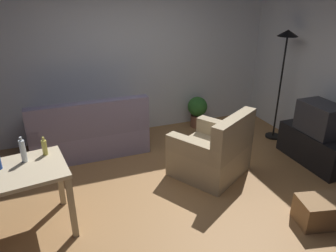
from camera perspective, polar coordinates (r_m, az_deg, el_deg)
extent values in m
cube|color=#9E7042|center=(4.09, 1.20, -12.69)|extent=(5.20, 4.40, 0.02)
cube|color=silver|center=(5.50, -7.45, 12.36)|extent=(5.20, 0.10, 2.70)
cube|color=gray|center=(5.21, -13.78, -2.16)|extent=(1.73, 0.84, 0.40)
cube|color=slate|center=(4.72, -13.74, 1.16)|extent=(1.73, 0.16, 0.52)
cube|color=gray|center=(5.22, -5.60, 2.18)|extent=(0.16, 0.84, 0.22)
cube|color=gray|center=(5.08, -22.86, -0.28)|extent=(0.16, 0.84, 0.22)
cube|color=black|center=(5.17, 24.68, -3.49)|extent=(0.44, 1.10, 0.48)
cube|color=#2D2D33|center=(5.00, 25.57, 1.22)|extent=(0.40, 0.60, 0.44)
cube|color=black|center=(5.14, 27.18, 1.51)|extent=(0.01, 0.52, 0.36)
cylinder|color=black|center=(5.86, 18.22, -1.71)|extent=(0.26, 0.26, 0.03)
cylinder|color=black|center=(5.57, 19.33, 6.26)|extent=(0.03, 0.03, 1.68)
cone|color=black|center=(5.39, 20.64, 15.30)|extent=(0.32, 0.32, 0.10)
cube|color=#C6B28E|center=(3.51, -27.64, -7.83)|extent=(1.28, 0.86, 0.04)
cube|color=tan|center=(3.47, -16.78, -13.79)|extent=(0.07, 0.07, 0.72)
cube|color=tan|center=(3.99, -18.81, -8.78)|extent=(0.07, 0.07, 0.72)
cylinder|color=brown|center=(5.98, 5.19, 0.97)|extent=(0.24, 0.24, 0.22)
sphere|color=#2D6B28|center=(5.88, 5.29, 3.48)|extent=(0.36, 0.36, 0.36)
cube|color=tan|center=(4.52, 7.35, -5.87)|extent=(1.20, 1.18, 0.40)
cube|color=tan|center=(4.17, 11.66, -1.74)|extent=(0.85, 0.60, 0.52)
cube|color=tan|center=(4.67, 9.93, -0.75)|extent=(0.57, 0.80, 0.22)
cube|color=tan|center=(4.09, 4.86, -4.14)|extent=(0.57, 0.80, 0.22)
cube|color=olive|center=(3.99, 25.48, -13.59)|extent=(0.54, 0.44, 0.30)
cylinder|color=silver|center=(3.57, -24.47, -4.12)|extent=(0.06, 0.06, 0.24)
cylinder|color=silver|center=(3.51, -24.85, -2.10)|extent=(0.03, 0.03, 0.04)
cylinder|color=#BCB24C|center=(3.64, -21.18, -3.62)|extent=(0.05, 0.05, 0.17)
cylinder|color=#BCB24C|center=(3.60, -21.42, -2.16)|extent=(0.02, 0.02, 0.04)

